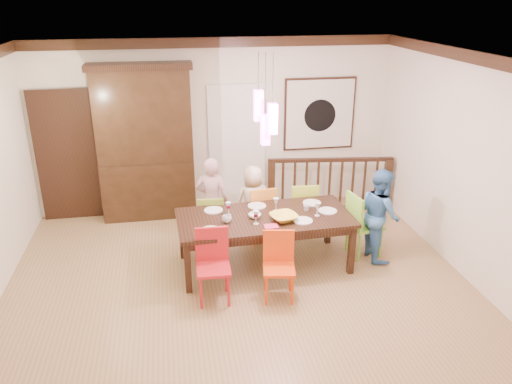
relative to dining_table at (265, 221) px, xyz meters
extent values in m
plane|color=#957348|center=(-0.42, -0.30, -0.68)|extent=(6.00, 6.00, 0.00)
plane|color=white|center=(-0.42, -0.30, 2.22)|extent=(6.00, 6.00, 0.00)
plane|color=beige|center=(-0.42, 2.20, 0.77)|extent=(6.00, 0.00, 6.00)
plane|color=beige|center=(2.58, -0.30, 0.77)|extent=(0.00, 5.00, 5.00)
cube|color=black|center=(-2.82, 2.15, 0.37)|extent=(1.04, 0.07, 2.24)
cube|color=silver|center=(-0.07, 2.16, 0.37)|extent=(0.97, 0.05, 2.22)
cube|color=black|center=(1.38, 2.17, 0.92)|extent=(1.25, 0.04, 1.25)
cube|color=silver|center=(1.38, 2.14, 0.92)|extent=(1.18, 0.02, 1.18)
cylinder|color=black|center=(1.38, 2.13, 0.90)|extent=(0.56, 0.01, 0.56)
cube|color=#FF4CCD|center=(-0.08, 0.05, 1.57)|extent=(0.11, 0.11, 0.38)
cylinder|color=black|center=(-0.08, 0.05, 1.99)|extent=(0.01, 0.01, 0.46)
cube|color=#FF4CCD|center=(0.08, -0.05, 1.42)|extent=(0.11, 0.11, 0.38)
cylinder|color=black|center=(0.08, -0.05, 1.92)|extent=(0.01, 0.01, 0.61)
cube|color=#FF4CCD|center=(0.00, 0.00, 1.27)|extent=(0.11, 0.11, 0.38)
cylinder|color=black|center=(0.00, 0.00, 1.84)|extent=(0.01, 0.01, 0.76)
cube|color=black|center=(0.00, 0.00, 0.05)|extent=(2.38, 1.15, 0.05)
cube|color=black|center=(-1.09, 0.45, -0.33)|extent=(0.08, 0.08, 0.70)
cube|color=black|center=(1.09, 0.45, -0.33)|extent=(0.08, 0.08, 0.70)
cube|color=black|center=(-1.09, -0.45, -0.33)|extent=(0.08, 0.08, 0.70)
cube|color=black|center=(1.09, -0.45, -0.33)|extent=(0.08, 0.08, 0.70)
cube|color=black|center=(0.00, 0.47, -0.03)|extent=(2.15, 0.12, 0.10)
cube|color=black|center=(0.00, -0.47, -0.03)|extent=(2.15, 0.12, 0.10)
cube|color=olive|center=(-0.67, 0.69, -0.27)|extent=(0.42, 0.42, 0.04)
cube|color=olive|center=(-0.67, 0.69, -0.04)|extent=(0.38, 0.08, 0.42)
cylinder|color=olive|center=(-0.82, 0.53, -0.48)|extent=(0.03, 0.03, 0.40)
cylinder|color=olive|center=(-0.51, 0.53, -0.48)|extent=(0.03, 0.03, 0.40)
cylinder|color=olive|center=(-0.82, 0.84, -0.48)|extent=(0.03, 0.03, 0.40)
cylinder|color=olive|center=(-0.51, 0.84, -0.48)|extent=(0.03, 0.03, 0.40)
cube|color=orange|center=(0.07, 0.74, -0.23)|extent=(0.46, 0.46, 0.04)
cube|color=orange|center=(0.07, 0.74, 0.01)|extent=(0.42, 0.09, 0.45)
cylinder|color=orange|center=(-0.10, 0.57, -0.46)|extent=(0.04, 0.04, 0.43)
cylinder|color=orange|center=(0.24, 0.57, -0.46)|extent=(0.04, 0.04, 0.43)
cylinder|color=orange|center=(-0.10, 0.91, -0.46)|extent=(0.04, 0.04, 0.43)
cylinder|color=orange|center=(0.24, 0.91, -0.46)|extent=(0.04, 0.04, 0.43)
cube|color=#B3D132|center=(0.75, 0.80, -0.24)|extent=(0.43, 0.43, 0.04)
cube|color=#B3D132|center=(0.75, 0.80, 0.00)|extent=(0.41, 0.06, 0.45)
cylinder|color=#B3D132|center=(0.58, 0.64, -0.46)|extent=(0.03, 0.03, 0.43)
cylinder|color=#B3D132|center=(0.91, 0.64, -0.46)|extent=(0.03, 0.03, 0.43)
cylinder|color=#B3D132|center=(0.58, 0.97, -0.46)|extent=(0.03, 0.03, 0.43)
cylinder|color=#B3D132|center=(0.91, 0.97, -0.46)|extent=(0.03, 0.03, 0.43)
cube|color=red|center=(-0.77, -0.72, -0.24)|extent=(0.42, 0.42, 0.04)
cube|color=red|center=(-0.77, -0.72, 0.01)|extent=(0.41, 0.05, 0.45)
cylinder|color=red|center=(-0.94, -0.89, -0.46)|extent=(0.04, 0.04, 0.43)
cylinder|color=red|center=(-0.61, -0.89, -0.46)|extent=(0.04, 0.04, 0.43)
cylinder|color=red|center=(-0.94, -0.56, -0.46)|extent=(0.04, 0.04, 0.43)
cylinder|color=red|center=(-0.61, -0.56, -0.46)|extent=(0.04, 0.04, 0.43)
cube|color=#E4420D|center=(0.02, -0.82, -0.26)|extent=(0.45, 0.45, 0.04)
cube|color=#E4420D|center=(0.02, -0.82, -0.03)|extent=(0.39, 0.10, 0.42)
cylinder|color=#E4420D|center=(-0.14, -0.98, -0.47)|extent=(0.03, 0.03, 0.40)
cylinder|color=#E4420D|center=(0.18, -0.98, -0.47)|extent=(0.03, 0.03, 0.40)
cylinder|color=#E4420D|center=(-0.14, -0.67, -0.47)|extent=(0.03, 0.03, 0.40)
cylinder|color=#E4420D|center=(0.18, -0.67, -0.47)|extent=(0.03, 0.03, 0.40)
cube|color=#83D03D|center=(1.48, 0.06, -0.22)|extent=(0.49, 0.49, 0.04)
cube|color=#83D03D|center=(1.48, 0.06, 0.04)|extent=(0.11, 0.43, 0.47)
cylinder|color=#83D03D|center=(1.30, -0.11, -0.45)|extent=(0.04, 0.04, 0.45)
cylinder|color=#83D03D|center=(1.65, -0.11, -0.45)|extent=(0.04, 0.04, 0.45)
cylinder|color=#83D03D|center=(1.30, 0.23, -0.45)|extent=(0.04, 0.04, 0.45)
cylinder|color=#83D03D|center=(1.65, 0.23, -0.45)|extent=(0.04, 0.04, 0.45)
cube|color=black|center=(-1.59, 1.98, -0.19)|extent=(1.51, 0.44, 0.97)
cube|color=black|center=(-1.59, 2.00, 1.05)|extent=(1.51, 0.40, 1.51)
cube|color=black|center=(-1.59, 2.19, 1.05)|extent=(1.30, 0.02, 1.30)
cube|color=black|center=(-1.59, 2.00, 1.83)|extent=(1.62, 0.44, 0.10)
cube|color=black|center=(0.46, 1.65, -0.22)|extent=(0.13, 0.13, 0.92)
cube|color=black|center=(2.47, 1.65, -0.22)|extent=(0.13, 0.13, 0.92)
cube|color=black|center=(1.46, 1.65, 0.25)|extent=(2.12, 0.35, 0.06)
cube|color=black|center=(1.46, 1.65, -0.63)|extent=(2.00, 0.32, 0.05)
imported|color=#D7A3B1|center=(-0.63, 0.85, 0.00)|extent=(0.56, 0.45, 1.34)
imported|color=beige|center=(0.00, 0.91, -0.10)|extent=(0.61, 0.43, 1.16)
imported|color=teal|center=(1.65, -0.04, -0.01)|extent=(0.51, 0.65, 1.33)
imported|color=yellow|center=(0.22, -0.16, 0.12)|extent=(0.43, 0.43, 0.09)
imported|color=white|center=(-0.14, -0.02, 0.10)|extent=(0.20, 0.20, 0.05)
imported|color=silver|center=(-0.52, -0.10, 0.12)|extent=(0.16, 0.16, 0.10)
imported|color=silver|center=(0.61, 0.08, 0.12)|extent=(0.11, 0.11, 0.09)
cylinder|color=white|center=(-0.66, 0.30, 0.08)|extent=(0.26, 0.26, 0.01)
cylinder|color=white|center=(-0.04, 0.35, 0.08)|extent=(0.26, 0.26, 0.01)
cylinder|color=white|center=(0.75, 0.32, 0.08)|extent=(0.26, 0.26, 0.01)
cylinder|color=white|center=(-0.76, -0.32, 0.08)|extent=(0.26, 0.26, 0.01)
cylinder|color=white|center=(0.47, -0.24, 0.08)|extent=(0.26, 0.26, 0.01)
cylinder|color=white|center=(0.89, 0.01, 0.08)|extent=(0.26, 0.26, 0.01)
cube|color=#D83359|center=(0.02, -0.34, 0.08)|extent=(0.18, 0.14, 0.01)
camera|label=1|loc=(-1.19, -6.00, 2.90)|focal=35.00mm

